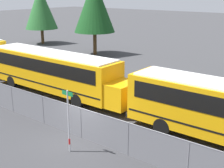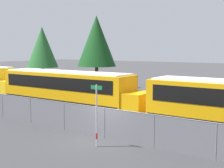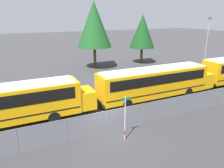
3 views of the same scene
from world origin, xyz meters
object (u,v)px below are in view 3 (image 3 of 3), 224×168
(street_sign, at_px, (125,118))
(tree_2, at_px, (142,31))
(school_bus_2, at_px, (156,81))
(tree_0, at_px, (94,24))
(school_bus_1, at_px, (4,103))
(light_pole, at_px, (207,42))

(street_sign, distance_m, tree_2, 25.92)
(school_bus_2, height_order, tree_2, tree_2)
(street_sign, height_order, tree_0, tree_0)
(school_bus_1, height_order, street_sign, school_bus_1)
(street_sign, distance_m, tree_0, 22.37)
(light_pole, bearing_deg, street_sign, -149.40)
(school_bus_2, height_order, light_pole, light_pole)
(school_bus_1, bearing_deg, street_sign, -37.73)
(tree_2, bearing_deg, light_pole, -55.10)
(street_sign, height_order, tree_2, tree_2)
(school_bus_1, relative_size, light_pole, 1.70)
(school_bus_2, distance_m, light_pole, 15.91)
(school_bus_2, bearing_deg, light_pole, 25.66)
(school_bus_2, height_order, street_sign, school_bus_2)
(light_pole, bearing_deg, school_bus_2, -154.34)
(light_pole, relative_size, tree_0, 0.76)
(street_sign, xyz_separation_m, light_pole, (20.81, 12.31, 2.66))
(school_bus_2, bearing_deg, street_sign, -140.37)
(school_bus_2, xyz_separation_m, tree_0, (-0.69, 15.42, 4.96))
(light_pole, distance_m, tree_0, 17.36)
(street_sign, bearing_deg, tree_2, 54.68)
(school_bus_1, xyz_separation_m, light_pole, (28.11, 6.67, 2.43))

